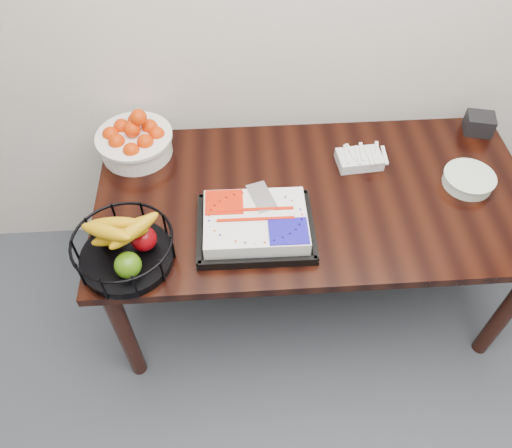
{
  "coord_description": "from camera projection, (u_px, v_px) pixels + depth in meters",
  "views": [
    {
      "loc": [
        -0.33,
        0.61,
        2.25
      ],
      "look_at": [
        -0.26,
        1.79,
        0.83
      ],
      "focal_mm": 35.0,
      "sensor_mm": 36.0,
      "label": 1
    }
  ],
  "objects": [
    {
      "name": "plate_stack",
      "position": [
        468.0,
        180.0,
        2.07
      ],
      "size": [
        0.21,
        0.21,
        0.05
      ],
      "color": "white",
      "rests_on": "table"
    },
    {
      "name": "fruit_basket",
      "position": [
        124.0,
        247.0,
        1.78
      ],
      "size": [
        0.36,
        0.36,
        0.19
      ],
      "color": "black",
      "rests_on": "table"
    },
    {
      "name": "napkin_box",
      "position": [
        479.0,
        124.0,
        2.27
      ],
      "size": [
        0.14,
        0.13,
        0.09
      ],
      "primitive_type": "cube",
      "rotation": [
        0.0,
        0.0,
        -0.24
      ],
      "color": "black",
      "rests_on": "table"
    },
    {
      "name": "table",
      "position": [
        313.0,
        208.0,
        2.12
      ],
      "size": [
        1.8,
        0.9,
        0.75
      ],
      "color": "black",
      "rests_on": "ground"
    },
    {
      "name": "fork_bag",
      "position": [
        359.0,
        159.0,
        2.15
      ],
      "size": [
        0.2,
        0.14,
        0.06
      ],
      "color": "silver",
      "rests_on": "table"
    },
    {
      "name": "cake_tray",
      "position": [
        256.0,
        224.0,
        1.89
      ],
      "size": [
        0.45,
        0.36,
        0.09
      ],
      "color": "black",
      "rests_on": "table"
    },
    {
      "name": "tangerine_bowl",
      "position": [
        134.0,
        137.0,
        2.14
      ],
      "size": [
        0.33,
        0.33,
        0.21
      ],
      "color": "white",
      "rests_on": "table"
    }
  ]
}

